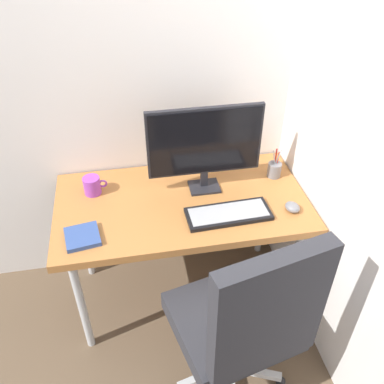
{
  "coord_description": "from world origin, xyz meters",
  "views": [
    {
      "loc": [
        -0.25,
        -1.63,
        2.05
      ],
      "look_at": [
        0.04,
        -0.07,
        0.82
      ],
      "focal_mm": 38.89,
      "sensor_mm": 36.0,
      "label": 1
    }
  ],
  "objects": [
    {
      "name": "mouse",
      "position": [
        0.52,
        -0.18,
        0.74
      ],
      "size": [
        0.09,
        0.1,
        0.04
      ],
      "primitive_type": "ellipsoid",
      "rotation": [
        0.0,
        0.0,
        0.31
      ],
      "color": "slate",
      "rests_on": "desk"
    },
    {
      "name": "notebook",
      "position": [
        -0.49,
        -0.19,
        0.73
      ],
      "size": [
        0.17,
        0.18,
        0.02
      ],
      "primitive_type": "cube",
      "rotation": [
        0.0,
        0.0,
        0.15
      ],
      "color": "#334C8C",
      "rests_on": "desk"
    },
    {
      "name": "wall_back",
      "position": [
        0.0,
        0.37,
        1.4
      ],
      "size": [
        2.85,
        0.04,
        2.8
      ],
      "primitive_type": "cube",
      "color": "white",
      "rests_on": "ground_plane"
    },
    {
      "name": "keyboard",
      "position": [
        0.2,
        -0.16,
        0.73
      ],
      "size": [
        0.42,
        0.18,
        0.02
      ],
      "color": "black",
      "rests_on": "desk"
    },
    {
      "name": "ground_plane",
      "position": [
        0.0,
        0.0,
        0.0
      ],
      "size": [
        8.0,
        8.0,
        0.0
      ],
      "primitive_type": "plane",
      "color": "brown"
    },
    {
      "name": "monitor",
      "position": [
        0.13,
        0.09,
        0.98
      ],
      "size": [
        0.58,
        0.13,
        0.46
      ],
      "color": "black",
      "rests_on": "desk"
    },
    {
      "name": "wall_side_right",
      "position": [
        0.67,
        -0.23,
        1.4
      ],
      "size": [
        0.04,
        2.26,
        2.8
      ],
      "primitive_type": "cube",
      "color": "white",
      "rests_on": "ground_plane"
    },
    {
      "name": "office_chair",
      "position": [
        0.16,
        -0.65,
        0.57
      ],
      "size": [
        0.6,
        0.6,
        1.08
      ],
      "color": "black",
      "rests_on": "ground_plane"
    },
    {
      "name": "desk",
      "position": [
        0.0,
        0.0,
        0.66
      ],
      "size": [
        1.28,
        0.68,
        0.72
      ],
      "color": "#B27038",
      "rests_on": "ground_plane"
    },
    {
      "name": "coffee_mug",
      "position": [
        -0.44,
        0.15,
        0.77
      ],
      "size": [
        0.12,
        0.09,
        0.09
      ],
      "color": "purple",
      "rests_on": "desk"
    },
    {
      "name": "pen_holder",
      "position": [
        0.53,
        0.12,
        0.76
      ],
      "size": [
        0.07,
        0.07,
        0.17
      ],
      "color": "slate",
      "rests_on": "desk"
    }
  ]
}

